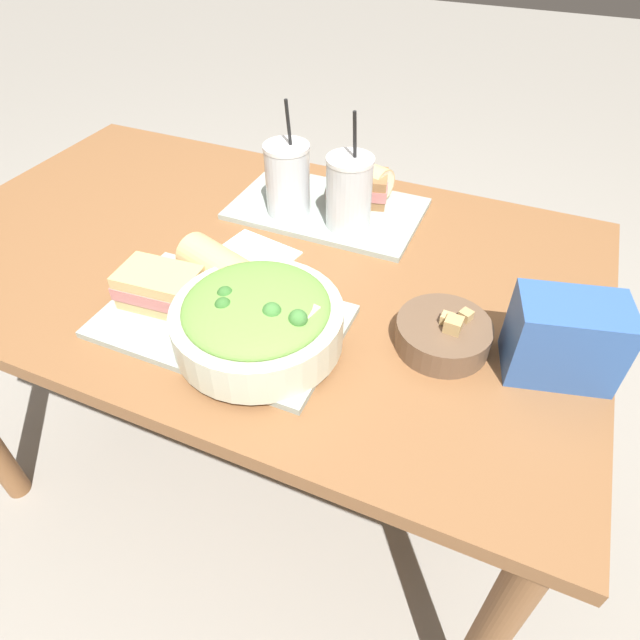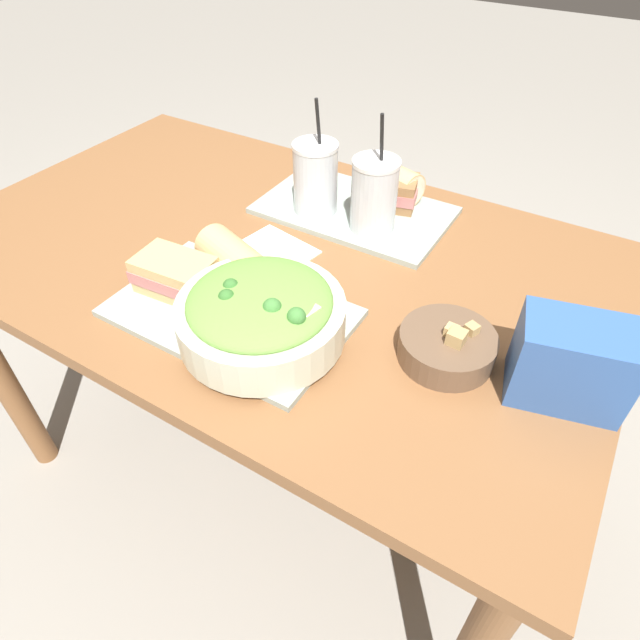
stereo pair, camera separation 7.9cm
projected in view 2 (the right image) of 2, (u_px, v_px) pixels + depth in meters
The scene contains 14 objects.
ground_plane at pixel (285, 460), 1.57m from camera, with size 12.00×12.00×0.00m, color gray.
dining_table at pixel (272, 290), 1.14m from camera, with size 1.35×0.82×0.75m.
tray_near at pixel (231, 313), 0.91m from camera, with size 0.40×0.25×0.01m.
tray_far at pixel (354, 210), 1.16m from camera, with size 0.40×0.25×0.01m.
salad_bowl at pixel (261, 313), 0.84m from camera, with size 0.27×0.27×0.10m.
soup_bowl at pixel (447, 345), 0.83m from camera, with size 0.15×0.15×0.07m.
sandwich_near at pixel (176, 275), 0.93m from camera, with size 0.15×0.10×0.06m.
baguette_near at pixel (234, 260), 0.95m from camera, with size 0.16×0.12×0.08m.
sandwich_far at pixel (387, 191), 1.15m from camera, with size 0.15×0.11×0.06m.
baguette_far at pixel (397, 184), 1.16m from camera, with size 0.12×0.10×0.08m.
drink_cup_dark at pixel (316, 180), 1.11m from camera, with size 0.09×0.09×0.24m.
drink_cup_red at pixel (374, 197), 1.06m from camera, with size 0.09×0.09×0.24m.
chip_bag at pixel (571, 363), 0.75m from camera, with size 0.17×0.13×0.13m.
napkin_folded at pixel (277, 249), 1.06m from camera, with size 0.17×0.13×0.00m.
Camera 2 is at (0.54, -0.70, 1.36)m, focal length 30.00 mm.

